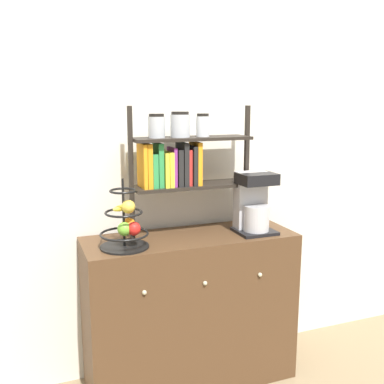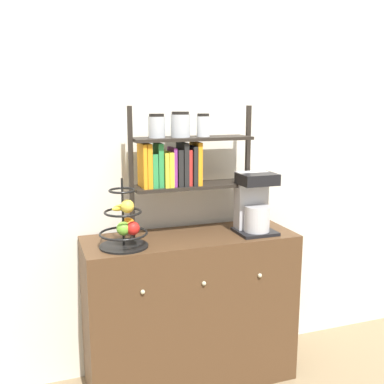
% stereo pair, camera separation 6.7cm
% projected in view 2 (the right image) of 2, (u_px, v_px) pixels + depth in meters
% --- Properties ---
extents(wall_back, '(7.00, 0.05, 2.60)m').
position_uv_depth(wall_back, '(176.00, 161.00, 2.72)').
color(wall_back, silver).
rests_on(wall_back, ground_plane).
extents(sideboard, '(1.21, 0.45, 0.90)m').
position_uv_depth(sideboard, '(190.00, 310.00, 2.65)').
color(sideboard, '#4C331E').
rests_on(sideboard, ground_plane).
extents(coffee_maker, '(0.22, 0.21, 0.35)m').
position_uv_depth(coffee_maker, '(254.00, 203.00, 2.60)').
color(coffee_maker, black).
rests_on(coffee_maker, sideboard).
extents(fruit_stand, '(0.26, 0.26, 0.37)m').
position_uv_depth(fruit_stand, '(125.00, 225.00, 2.34)').
color(fruit_stand, black).
rests_on(fruit_stand, sideboard).
extents(shelf_hutch, '(0.73, 0.20, 0.73)m').
position_uv_depth(shelf_hutch, '(178.00, 158.00, 2.52)').
color(shelf_hutch, black).
rests_on(shelf_hutch, sideboard).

